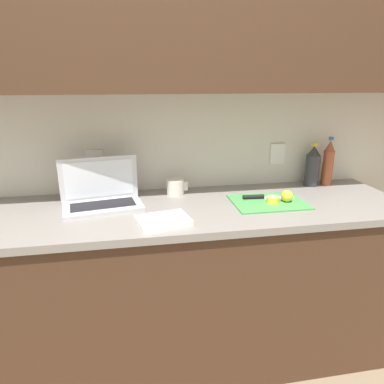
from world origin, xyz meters
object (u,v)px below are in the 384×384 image
at_px(cutting_board, 268,202).
at_px(measuring_cup, 175,187).
at_px(knife, 260,197).
at_px(lemon_half_cut, 273,200).
at_px(lemon_whole_beside, 287,196).
at_px(bottle_green_soda, 312,166).
at_px(laptop, 101,195).
at_px(bottle_oil_tall, 328,163).

relative_size(cutting_board, measuring_cup, 3.21).
height_order(knife, lemon_half_cut, lemon_half_cut).
bearing_deg(lemon_whole_beside, bottle_green_soda, 44.08).
xyz_separation_m(laptop, lemon_half_cut, (0.84, -0.13, -0.03)).
bearing_deg(bottle_oil_tall, measuring_cup, -177.81).
relative_size(laptop, cutting_board, 1.12).
relative_size(lemon_whole_beside, bottle_green_soda, 0.23).
bearing_deg(laptop, bottle_green_soda, -2.80).
height_order(bottle_green_soda, bottle_oil_tall, bottle_oil_tall).
height_order(laptop, bottle_oil_tall, bottle_oil_tall).
distance_m(lemon_whole_beside, measuring_cup, 0.58).
bearing_deg(bottle_oil_tall, lemon_half_cut, -148.98).
bearing_deg(laptop, cutting_board, -16.73).
bearing_deg(lemon_half_cut, lemon_whole_beside, 3.09).
bearing_deg(knife, bottle_oil_tall, 25.20).
height_order(bottle_oil_tall, measuring_cup, bottle_oil_tall).
distance_m(laptop, bottle_oil_tall, 1.29).
relative_size(knife, bottle_green_soda, 1.07).
height_order(laptop, lemon_half_cut, laptop).
xyz_separation_m(lemon_half_cut, bottle_green_soda, (0.35, 0.27, 0.09)).
bearing_deg(bottle_green_soda, measuring_cup, -177.55).
height_order(cutting_board, bottle_green_soda, bottle_green_soda).
relative_size(lemon_whole_beside, bottle_oil_tall, 0.21).
xyz_separation_m(lemon_half_cut, lemon_whole_beside, (0.08, 0.00, 0.01)).
height_order(laptop, bottle_green_soda, bottle_green_soda).
xyz_separation_m(cutting_board, lemon_half_cut, (0.01, -0.02, 0.02)).
height_order(laptop, knife, laptop).
height_order(cutting_board, knife, knife).
distance_m(laptop, measuring_cup, 0.39).
relative_size(cutting_board, knife, 1.34).
xyz_separation_m(lemon_whole_beside, bottle_green_soda, (0.27, 0.26, 0.08)).
height_order(cutting_board, measuring_cup, measuring_cup).
xyz_separation_m(lemon_half_cut, bottle_oil_tall, (0.45, 0.27, 0.11)).
bearing_deg(bottle_green_soda, lemon_half_cut, -142.42).
xyz_separation_m(knife, bottle_green_soda, (0.39, 0.20, 0.10)).
distance_m(bottle_green_soda, measuring_cup, 0.81).
relative_size(lemon_half_cut, measuring_cup, 0.55).
relative_size(lemon_whole_beside, measuring_cup, 0.52).
relative_size(knife, lemon_half_cut, 4.33).
relative_size(cutting_board, lemon_half_cut, 5.81).
distance_m(cutting_board, bottle_oil_tall, 0.53).
distance_m(laptop, knife, 0.80).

